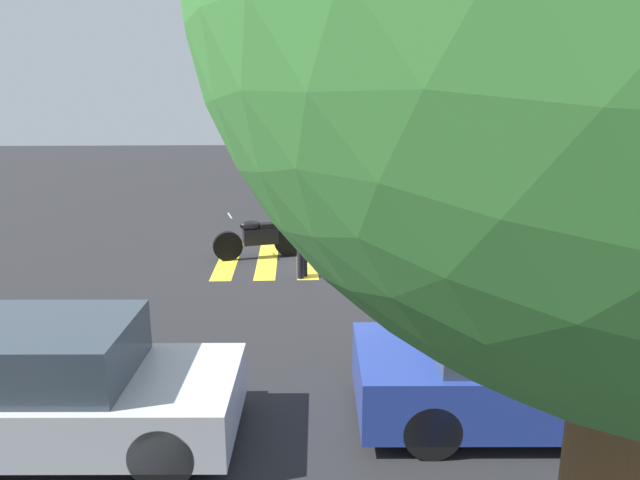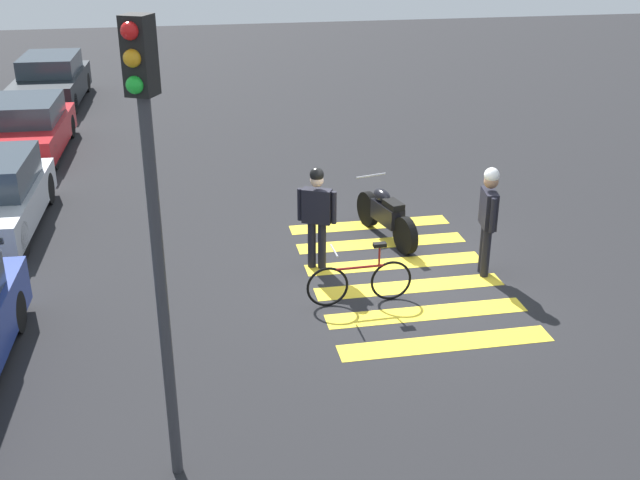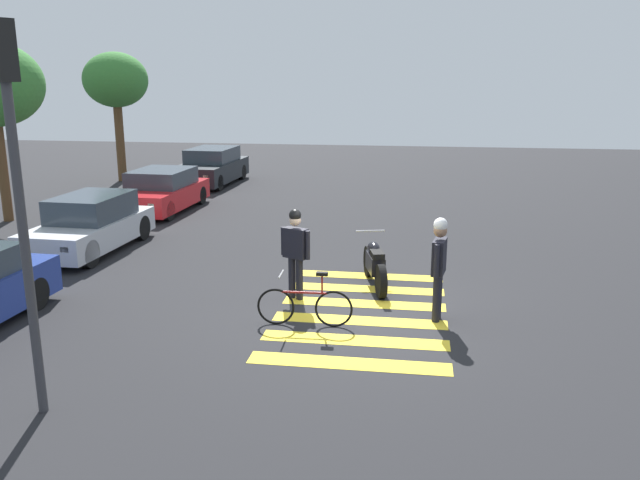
{
  "view_description": "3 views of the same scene",
  "coord_description": "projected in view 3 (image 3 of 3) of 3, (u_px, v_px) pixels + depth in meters",
  "views": [
    {
      "loc": [
        0.68,
        12.81,
        3.74
      ],
      "look_at": [
        0.19,
        1.21,
        0.76
      ],
      "focal_mm": 32.37,
      "sensor_mm": 36.0,
      "label": 1
    },
    {
      "loc": [
        -11.26,
        3.5,
        5.75
      ],
      "look_at": [
        -0.2,
        1.44,
        0.84
      ],
      "focal_mm": 43.49,
      "sensor_mm": 36.0,
      "label": 2
    },
    {
      "loc": [
        -11.29,
        -0.91,
        4.24
      ],
      "look_at": [
        0.52,
        0.86,
        1.22
      ],
      "focal_mm": 36.3,
      "sensor_mm": 36.0,
      "label": 3
    }
  ],
  "objects": [
    {
      "name": "officer_by_motorcycle",
      "position": [
        295.0,
        247.0,
        12.48
      ],
      "size": [
        0.39,
        0.62,
        1.79
      ],
      "color": "black",
      "rests_on": "ground_plane"
    },
    {
      "name": "car_black_suv",
      "position": [
        212.0,
        167.0,
        26.16
      ],
      "size": [
        4.47,
        2.01,
        1.45
      ],
      "color": "black",
      "rests_on": "ground_plane"
    },
    {
      "name": "officer_on_foot",
      "position": [
        439.0,
        261.0,
        11.34
      ],
      "size": [
        0.69,
        0.28,
        1.88
      ],
      "color": "black",
      "rests_on": "ground_plane"
    },
    {
      "name": "crosswalk_stripes",
      "position": [
        362.0,
        312.0,
        12.0
      ],
      "size": [
        4.95,
        3.11,
        0.01
      ],
      "color": "yellow",
      "rests_on": "ground_plane"
    },
    {
      "name": "car_silver_sedan",
      "position": [
        90.0,
        225.0,
        16.08
      ],
      "size": [
        4.0,
        1.8,
        1.39
      ],
      "color": "black",
      "rests_on": "ground_plane"
    },
    {
      "name": "traffic_light_pole",
      "position": [
        14.0,
        165.0,
        7.65
      ],
      "size": [
        0.36,
        0.32,
        4.88
      ],
      "color": "#38383D",
      "rests_on": "ground_plane"
    },
    {
      "name": "police_motorcycle",
      "position": [
        375.0,
        265.0,
        13.35
      ],
      "size": [
        2.07,
        0.78,
        1.06
      ],
      "color": "black",
      "rests_on": "ground_plane"
    },
    {
      "name": "ground_plane",
      "position": [
        362.0,
        312.0,
        12.0
      ],
      "size": [
        60.0,
        60.0,
        0.0
      ],
      "primitive_type": "plane",
      "color": "#232326"
    },
    {
      "name": "street_tree_end",
      "position": [
        116.0,
        81.0,
        26.16
      ],
      "size": [
        2.59,
        2.59,
        5.22
      ],
      "color": "brown",
      "rests_on": "ground_plane"
    },
    {
      "name": "car_red_convertible",
      "position": [
        161.0,
        191.0,
        20.93
      ],
      "size": [
        4.07,
        2.04,
        1.33
      ],
      "color": "black",
      "rests_on": "ground_plane"
    },
    {
      "name": "leaning_bicycle",
      "position": [
        305.0,
        306.0,
        11.25
      ],
      "size": [
        0.46,
        1.68,
        0.99
      ],
      "color": "black",
      "rests_on": "ground_plane"
    }
  ]
}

